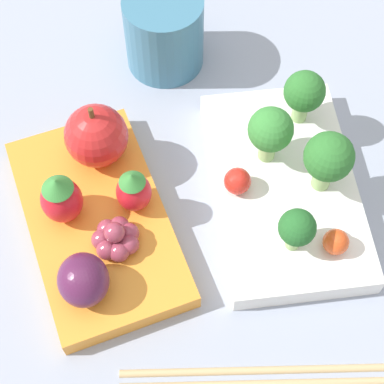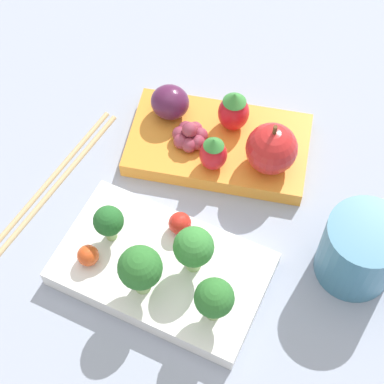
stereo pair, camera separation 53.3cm
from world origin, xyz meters
The scene contains 16 objects.
ground_plane centered at (0.00, 0.00, 0.00)m, with size 4.00×4.00×0.00m, color #939EB2.
bento_box_savoury centered at (0.01, 0.08, 0.01)m, with size 0.21×0.14×0.02m.
bento_box_fruit centered at (-0.01, -0.08, 0.01)m, with size 0.20×0.13×0.02m.
broccoli_floret_0 centered at (0.06, 0.07, 0.05)m, with size 0.03×0.03×0.04m.
broccoli_floret_1 centered at (-0.02, 0.07, 0.06)m, with size 0.04×0.04×0.06m.
broccoli_floret_2 centered at (0.01, 0.11, 0.06)m, with size 0.04×0.04×0.06m.
broccoli_floret_3 centered at (-0.06, 0.12, 0.06)m, with size 0.04×0.04×0.05m.
cherry_tomato_0 centered at (0.07, 0.10, 0.03)m, with size 0.02×0.02×0.02m.
cherry_tomato_1 centered at (0.00, 0.04, 0.03)m, with size 0.02×0.02×0.02m.
apple centered at (-0.07, -0.06, 0.05)m, with size 0.05×0.05×0.06m.
strawberry_0 centered at (-0.01, -0.04, 0.04)m, with size 0.03×0.03×0.04m.
strawberry_1 centered at (-0.02, -0.10, 0.04)m, with size 0.03×0.03×0.05m.
plum centered at (0.05, -0.10, 0.04)m, with size 0.04×0.04×0.04m.
grape_cluster centered at (0.02, -0.07, 0.03)m, with size 0.04×0.04×0.03m.
drinking_cup centered at (-0.17, 0.02, 0.04)m, with size 0.07×0.07×0.08m.
chopsticks_pair centered at (0.15, 0.01, 0.00)m, with size 0.07×0.21×0.01m.
Camera 2 is at (-0.10, 0.33, 0.57)m, focal length 60.00 mm.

